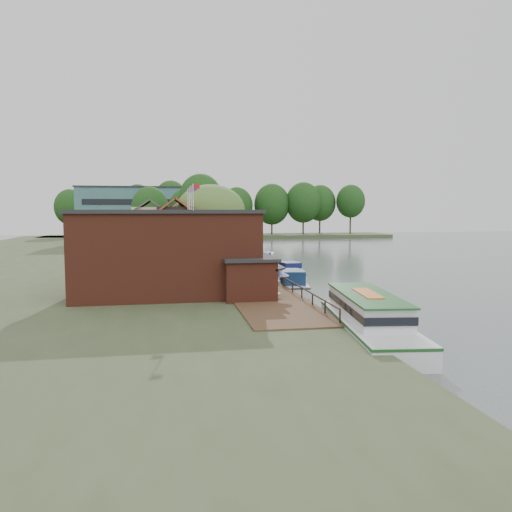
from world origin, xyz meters
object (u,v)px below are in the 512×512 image
hotel_block (138,215)px  cruiser_1 (285,270)px  umbrella_4 (248,265)px  umbrella_2 (263,272)px  umbrella_0 (277,283)px  cottage_a (175,236)px  cottage_b (151,232)px  swan (336,326)px  cruiser_0 (291,280)px  umbrella_1 (263,277)px  pub (191,252)px  umbrella_3 (250,269)px  tour_boat (370,317)px  cruiser_2 (263,260)px  cottage_c (180,230)px  willow (211,226)px

hotel_block → cruiser_1: hotel_block is taller
umbrella_4 → umbrella_2: bearing=-86.9°
umbrella_4 → umbrella_0: bearing=-89.6°
cottage_a → umbrella_0: cottage_a is taller
cottage_b → umbrella_4: bearing=-54.8°
hotel_block → cottage_a: (7.00, -56.00, -1.90)m
umbrella_2 → swan: 14.21m
cruiser_0 → umbrella_1: bearing=-118.1°
cottage_b → pub: bearing=-80.9°
umbrella_3 → cruiser_0: umbrella_3 is taller
hotel_block → cottage_b: bearing=-85.0°
umbrella_1 → swan: bearing=-74.0°
umbrella_3 → umbrella_4: size_ratio=1.00×
umbrella_0 → umbrella_2: bearing=88.1°
pub → cruiser_0: pub is taller
hotel_block → umbrella_0: (14.71, -74.48, -4.86)m
umbrella_3 → tour_boat: bearing=-77.7°
hotel_block → umbrella_2: 69.13m
umbrella_3 → cruiser_2: 19.97m
cottage_b → cottage_c: 9.85m
cruiser_2 → swan: bearing=-74.9°
umbrella_1 → umbrella_4: same height
cruiser_1 → umbrella_0: bearing=-111.2°
cottage_c → umbrella_1: size_ratio=3.58×
umbrella_1 → willow: bearing=98.6°
willow → cottage_c: bearing=104.0°
umbrella_3 → cottage_b: bearing=118.8°
umbrella_0 → swan: size_ratio=5.40×
pub → umbrella_0: pub is taller
hotel_block → tour_boat: size_ratio=1.88×
pub → swan: size_ratio=45.45×
cottage_a → willow: (4.50, 5.00, 0.96)m
pub → swan: pub is taller
hotel_block → cruiser_0: size_ratio=2.57×
hotel_block → cruiser_0: hotel_block is taller
cruiser_1 → umbrella_2: bearing=-118.9°
cruiser_2 → hotel_block: bearing=131.1°
umbrella_4 → cruiser_2: size_ratio=0.23×
hotel_block → umbrella_3: size_ratio=10.69×
cottage_c → cruiser_1: bearing=-57.3°
tour_boat → willow: bearing=108.9°
willow → umbrella_4: willow is taller
cottage_c → willow: (3.50, -14.00, 0.96)m
umbrella_1 → swan: umbrella_1 is taller
umbrella_0 → cruiser_0: 9.97m
tour_boat → pub: bearing=135.2°
umbrella_0 → cruiser_1: 19.59m
hotel_block → umbrella_2: (14.95, -67.32, -4.86)m
cottage_a → cruiser_2: (12.35, 10.70, -4.00)m
umbrella_0 → tour_boat: bearing=-68.9°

